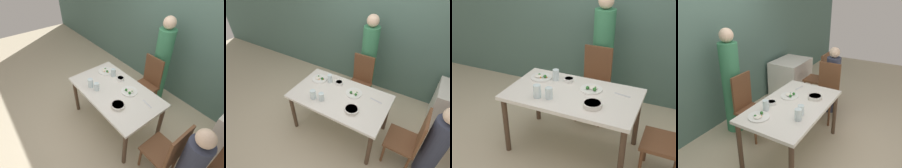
% 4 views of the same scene
% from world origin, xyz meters
% --- Properties ---
extents(ground_plane, '(10.00, 10.00, 0.00)m').
position_xyz_m(ground_plane, '(0.00, 0.00, 0.00)').
color(ground_plane, beige).
extents(wall_back, '(10.00, 0.06, 2.70)m').
position_xyz_m(wall_back, '(0.00, 1.43, 1.35)').
color(wall_back, '#4C6B60').
rests_on(wall_back, ground_plane).
extents(dining_table, '(1.44, 0.84, 0.73)m').
position_xyz_m(dining_table, '(0.00, 0.00, 0.65)').
color(dining_table, silver).
rests_on(dining_table, ground_plane).
extents(chair_adult_spot, '(0.40, 0.40, 0.98)m').
position_xyz_m(chair_adult_spot, '(-0.01, 0.77, 0.51)').
color(chair_adult_spot, brown).
rests_on(chair_adult_spot, ground_plane).
extents(chair_child_spot, '(0.40, 0.40, 0.98)m').
position_xyz_m(chair_child_spot, '(1.07, -0.05, 0.51)').
color(chair_child_spot, brown).
rests_on(chair_child_spot, ground_plane).
extents(person_adult, '(0.28, 0.28, 1.63)m').
position_xyz_m(person_adult, '(-0.01, 1.07, 0.77)').
color(person_adult, '#387F56').
rests_on(person_adult, ground_plane).
extents(bowl_curry, '(0.19, 0.19, 0.05)m').
position_xyz_m(bowl_curry, '(0.29, -0.18, 0.76)').
color(bowl_curry, silver).
rests_on(bowl_curry, dining_table).
extents(plate_rice_adult, '(0.24, 0.24, 0.06)m').
position_xyz_m(plate_rice_adult, '(0.16, 0.15, 0.75)').
color(plate_rice_adult, white).
rests_on(plate_rice_adult, dining_table).
extents(plate_rice_child, '(0.25, 0.25, 0.06)m').
position_xyz_m(plate_rice_child, '(-0.49, 0.18, 0.74)').
color(plate_rice_child, white).
rests_on(plate_rice_child, dining_table).
extents(bowl_rice_small, '(0.11, 0.11, 0.05)m').
position_xyz_m(bowl_rice_small, '(-0.15, 0.23, 0.76)').
color(bowl_rice_small, white).
rests_on(bowl_rice_small, dining_table).
extents(glass_water_tall, '(0.08, 0.08, 0.13)m').
position_xyz_m(glass_water_tall, '(-0.31, 0.21, 0.80)').
color(glass_water_tall, silver).
rests_on(glass_water_tall, dining_table).
extents(glass_water_short, '(0.08, 0.08, 0.14)m').
position_xyz_m(glass_water_short, '(-0.30, -0.24, 0.80)').
color(glass_water_short, silver).
rests_on(glass_water_short, dining_table).
extents(glass_water_center, '(0.08, 0.08, 0.12)m').
position_xyz_m(glass_water_center, '(-0.18, -0.21, 0.79)').
color(glass_water_center, silver).
rests_on(glass_water_center, dining_table).
extents(fork_steel, '(0.18, 0.05, 0.01)m').
position_xyz_m(fork_steel, '(0.50, 0.17, 0.73)').
color(fork_steel, silver).
rests_on(fork_steel, dining_table).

